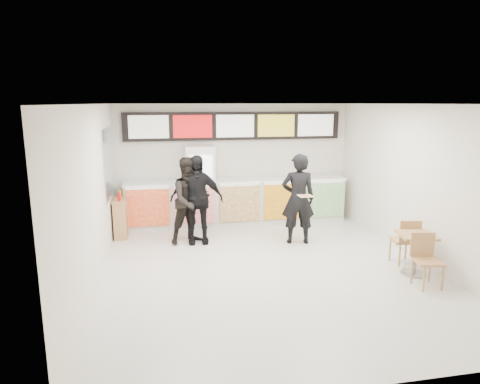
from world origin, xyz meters
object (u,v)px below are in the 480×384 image
object	(u,v)px
customer_left	(190,200)
customer_mid	(197,200)
customer_main	(298,199)
service_counter	(237,201)
cafe_table	(415,246)
drinks_fridge	(200,186)
condiment_ledge	(121,217)

from	to	relation	value
customer_left	customer_mid	bearing A→B (deg)	-45.53
customer_main	customer_left	bearing A→B (deg)	-1.47
service_counter	cafe_table	size ratio (longest dim) A/B	3.53
customer_main	customer_mid	xyz separation A→B (m)	(-2.15, 0.43, -0.02)
customer_mid	cafe_table	size ratio (longest dim) A/B	1.23
service_counter	customer_left	world-z (taller)	customer_left
customer_left	drinks_fridge	bearing A→B (deg)	52.70
customer_mid	customer_left	bearing A→B (deg)	159.67
customer_main	cafe_table	xyz separation A→B (m)	(1.49, -2.09, -0.47)
service_counter	cafe_table	bearing A→B (deg)	-57.01
drinks_fridge	customer_mid	distance (m)	1.37
service_counter	customer_left	distance (m)	1.84
condiment_ledge	customer_main	bearing A→B (deg)	-17.81
service_counter	condiment_ledge	world-z (taller)	service_counter
drinks_fridge	customer_left	bearing A→B (deg)	-104.81
customer_left	condiment_ledge	distance (m)	1.78
customer_left	service_counter	bearing A→B (deg)	22.51
customer_main	cafe_table	bearing A→B (deg)	136.03
customer_left	customer_mid	xyz separation A→B (m)	(0.13, -0.06, 0.03)
drinks_fridge	customer_mid	world-z (taller)	drinks_fridge
customer_left	cafe_table	distance (m)	4.59
customer_main	customer_mid	size ratio (longest dim) A/B	1.02
service_counter	condiment_ledge	xyz separation A→B (m)	(-2.82, -0.53, -0.13)
customer_main	condiment_ledge	xyz separation A→B (m)	(-3.83, 1.23, -0.54)
service_counter	condiment_ledge	bearing A→B (deg)	-169.33
customer_mid	condiment_ledge	xyz separation A→B (m)	(-1.68, 0.80, -0.53)
customer_main	condiment_ledge	world-z (taller)	customer_main
service_counter	customer_left	xyz separation A→B (m)	(-1.28, -1.28, 0.37)
customer_left	cafe_table	xyz separation A→B (m)	(3.78, -2.57, -0.42)
customer_main	cafe_table	world-z (taller)	customer_main
customer_mid	condiment_ledge	bearing A→B (deg)	157.14
service_counter	customer_main	distance (m)	2.07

